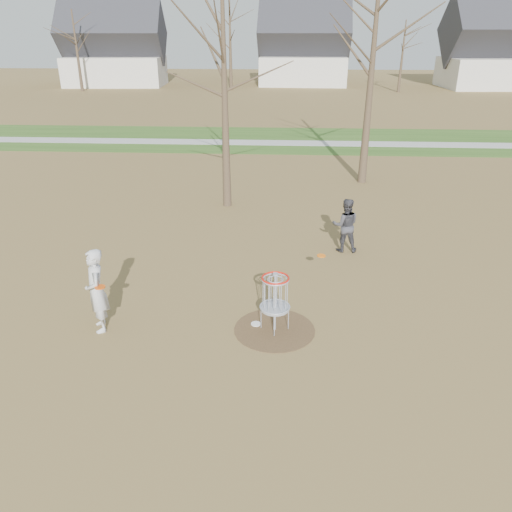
{
  "coord_description": "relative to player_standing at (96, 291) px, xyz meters",
  "views": [
    {
      "loc": [
        0.14,
        -9.38,
        6.06
      ],
      "look_at": [
        -0.5,
        1.5,
        1.1
      ],
      "focal_mm": 35.0,
      "sensor_mm": 36.0,
      "label": 1
    }
  ],
  "objects": [
    {
      "name": "discs_in_play",
      "position": [
        2.7,
        1.17,
        0.03
      ],
      "size": [
        4.97,
        3.0,
        0.44
      ],
      "color": "orange",
      "rests_on": "ground"
    },
    {
      "name": "player_standing",
      "position": [
        0.0,
        0.0,
        0.0
      ],
      "size": [
        0.7,
        0.82,
        1.89
      ],
      "primitive_type": "imported",
      "rotation": [
        0.0,
        0.0,
        -1.14
      ],
      "color": "silver",
      "rests_on": "ground"
    },
    {
      "name": "disc_golf_basket",
      "position": [
        3.84,
        0.17,
        -0.03
      ],
      "size": [
        0.64,
        0.64,
        1.35
      ],
      "color": "#9EA3AD",
      "rests_on": "ground"
    },
    {
      "name": "player_throwing",
      "position": [
        5.8,
        4.65,
        -0.14
      ],
      "size": [
        0.79,
        0.62,
        1.62
      ],
      "primitive_type": "imported",
      "rotation": [
        0.0,
        0.0,
        3.14
      ],
      "color": "#39383E",
      "rests_on": "ground"
    },
    {
      "name": "footpath",
      "position": [
        3.84,
        20.17,
        -0.93
      ],
      "size": [
        160.0,
        1.5,
        0.01
      ],
      "primitive_type": "cube",
      "color": "#9E9E99",
      "rests_on": "green_band"
    },
    {
      "name": "dirt_circle",
      "position": [
        3.84,
        0.17,
        -0.94
      ],
      "size": [
        1.8,
        1.8,
        0.01
      ],
      "primitive_type": "cylinder",
      "color": "#47331E",
      "rests_on": "ground"
    },
    {
      "name": "disc_grounded",
      "position": [
        3.41,
        0.35,
        -0.93
      ],
      "size": [
        0.22,
        0.22,
        0.02
      ],
      "primitive_type": "cylinder",
      "color": "white",
      "rests_on": "dirt_circle"
    },
    {
      "name": "bare_trees",
      "position": [
        5.61,
        35.96,
        4.4
      ],
      "size": [
        52.62,
        44.98,
        9.0
      ],
      "color": "#382B1E",
      "rests_on": "ground"
    },
    {
      "name": "ground",
      "position": [
        3.84,
        0.17,
        -0.95
      ],
      "size": [
        160.0,
        160.0,
        0.0
      ],
      "primitive_type": "plane",
      "color": "brown",
      "rests_on": "ground"
    },
    {
      "name": "houses_row",
      "position": [
        8.15,
        52.73,
        2.58
      ],
      "size": [
        56.51,
        10.01,
        7.26
      ],
      "color": "silver",
      "rests_on": "ground"
    },
    {
      "name": "green_band",
      "position": [
        3.84,
        21.17,
        -0.94
      ],
      "size": [
        160.0,
        8.0,
        0.01
      ],
      "primitive_type": "cube",
      "color": "#2D5119",
      "rests_on": "ground"
    }
  ]
}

